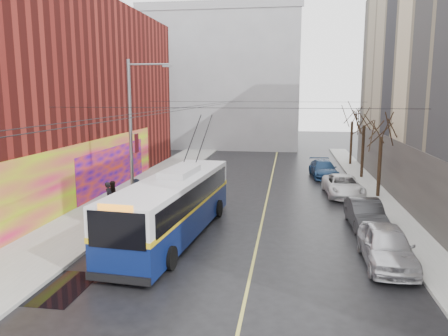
% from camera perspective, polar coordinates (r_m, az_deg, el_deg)
% --- Properties ---
extents(ground, '(140.00, 140.00, 0.00)m').
position_cam_1_polar(ground, '(16.28, -2.60, -16.02)').
color(ground, black).
rests_on(ground, ground).
extents(sidewalk_left, '(4.00, 60.00, 0.15)m').
position_cam_1_polar(sidewalk_left, '(29.38, -13.53, -4.34)').
color(sidewalk_left, gray).
rests_on(sidewalk_left, ground).
extents(sidewalk_right, '(2.00, 60.00, 0.15)m').
position_cam_1_polar(sidewalk_right, '(27.98, 20.95, -5.43)').
color(sidewalk_right, gray).
rests_on(sidewalk_right, ground).
extents(lane_line, '(0.12, 50.00, 0.01)m').
position_cam_1_polar(lane_line, '(29.29, 5.57, -4.30)').
color(lane_line, '#BFB74C').
rests_on(lane_line, ground).
extents(building_left, '(12.11, 36.00, 14.00)m').
position_cam_1_polar(building_left, '(34.07, -25.43, 8.65)').
color(building_left, '#541410').
rests_on(building_left, ground).
extents(building_far, '(20.50, 12.10, 18.00)m').
position_cam_1_polar(building_far, '(60.07, -0.02, 11.55)').
color(building_far, gray).
rests_on(building_far, ground).
extents(streetlight_pole, '(2.65, 0.60, 9.00)m').
position_cam_1_polar(streetlight_pole, '(26.09, -11.78, 4.62)').
color(streetlight_pole, slate).
rests_on(streetlight_pole, ground).
extents(catenary_wires, '(18.00, 60.00, 0.22)m').
position_cam_1_polar(catenary_wires, '(29.67, -2.04, 8.11)').
color(catenary_wires, black).
extents(tree_near, '(3.20, 3.20, 6.40)m').
position_cam_1_polar(tree_near, '(31.07, 19.93, 5.26)').
color(tree_near, black).
rests_on(tree_near, ground).
extents(tree_mid, '(3.20, 3.20, 6.68)m').
position_cam_1_polar(tree_mid, '(37.93, 17.89, 6.49)').
color(tree_mid, black).
rests_on(tree_mid, ground).
extents(tree_far, '(3.20, 3.20, 6.57)m').
position_cam_1_polar(tree_far, '(44.85, 16.45, 6.84)').
color(tree_far, black).
rests_on(tree_far, ground).
extents(puddle, '(2.03, 3.06, 0.01)m').
position_cam_1_polar(puddle, '(17.71, -20.72, -14.44)').
color(puddle, black).
rests_on(puddle, ground).
extents(pigeons_flying, '(2.42, 1.74, 2.20)m').
position_cam_1_polar(pigeons_flying, '(25.57, -2.88, 10.15)').
color(pigeons_flying, slate).
extents(trolleybus, '(3.64, 12.37, 5.79)m').
position_cam_1_polar(trolleybus, '(21.79, -6.62, -4.86)').
color(trolleybus, '#091647').
rests_on(trolleybus, ground).
extents(parked_car_a, '(1.99, 4.86, 1.65)m').
position_cam_1_polar(parked_car_a, '(19.59, 20.48, -9.50)').
color(parked_car_a, silver).
rests_on(parked_car_a, ground).
extents(parked_car_b, '(1.76, 4.59, 1.49)m').
position_cam_1_polar(parked_car_b, '(24.49, 17.99, -5.74)').
color(parked_car_b, '#27282A').
rests_on(parked_car_b, ground).
extents(parked_car_c, '(2.70, 5.32, 1.44)m').
position_cam_1_polar(parked_car_c, '(31.59, 15.28, -2.24)').
color(parked_car_c, silver).
rests_on(parked_car_c, ground).
extents(parked_car_d, '(2.48, 5.14, 1.44)m').
position_cam_1_polar(parked_car_d, '(38.09, 12.85, -0.14)').
color(parked_car_d, navy).
rests_on(parked_car_d, ground).
extents(following_car, '(2.23, 4.30, 1.40)m').
position_cam_1_polar(following_car, '(33.72, -2.93, -1.20)').
color(following_car, silver).
rests_on(following_car, ground).
extents(pedestrian_a, '(0.48, 0.69, 1.83)m').
position_cam_1_polar(pedestrian_a, '(26.44, -14.78, -3.75)').
color(pedestrian_a, black).
rests_on(pedestrian_a, sidewalk_left).
extents(pedestrian_b, '(1.10, 1.08, 1.79)m').
position_cam_1_polar(pedestrian_b, '(26.91, -14.19, -3.53)').
color(pedestrian_b, black).
rests_on(pedestrian_b, sidewalk_left).
extents(pedestrian_c, '(1.01, 1.24, 1.68)m').
position_cam_1_polar(pedestrian_c, '(27.88, -11.39, -3.08)').
color(pedestrian_c, black).
rests_on(pedestrian_c, sidewalk_left).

